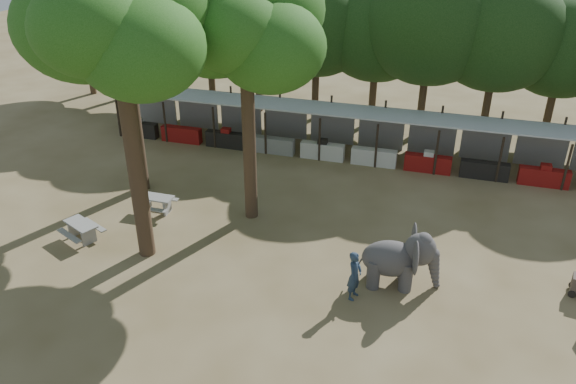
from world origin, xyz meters
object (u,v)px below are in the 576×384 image
(yard_tree_left, at_px, (120,15))
(picnic_table_far, at_px, (157,202))
(handler, at_px, (355,276))
(picnic_table_near, at_px, (81,229))
(yard_tree_back, at_px, (243,19))
(elephant, at_px, (401,259))
(yard_tree_center, at_px, (114,16))

(yard_tree_left, bearing_deg, picnic_table_far, -47.26)
(handler, xyz_separation_m, picnic_table_near, (-11.54, 0.57, -0.44))
(yard_tree_left, bearing_deg, yard_tree_back, -9.46)
(yard_tree_left, distance_m, elephant, 15.46)
(picnic_table_near, xyz_separation_m, picnic_table_far, (1.87, 2.97, -0.01))
(elephant, height_order, picnic_table_far, elephant)
(yard_tree_center, height_order, picnic_table_near, yard_tree_center)
(picnic_table_near, height_order, picnic_table_far, picnic_table_near)
(elephant, bearing_deg, handler, -147.68)
(yard_tree_center, bearing_deg, picnic_table_far, 110.32)
(elephant, distance_m, picnic_table_near, 13.01)
(yard_tree_center, bearing_deg, picnic_table_near, -179.15)
(yard_tree_back, xyz_separation_m, picnic_table_far, (-4.08, -1.07, -8.04))
(picnic_table_far, bearing_deg, yard_tree_center, -69.84)
(yard_tree_back, bearing_deg, yard_tree_center, -126.86)
(picnic_table_far, bearing_deg, picnic_table_near, -122.37)
(picnic_table_near, bearing_deg, yard_tree_left, 115.20)
(yard_tree_back, height_order, picnic_table_far, yard_tree_back)
(picnic_table_near, bearing_deg, yard_tree_center, 25.53)
(yard_tree_left, xyz_separation_m, yard_tree_back, (6.00, -1.00, 0.34))
(yard_tree_left, relative_size, picnic_table_near, 5.56)
(yard_tree_left, height_order, elephant, yard_tree_left)
(yard_tree_center, bearing_deg, yard_tree_back, 53.14)
(yard_tree_back, bearing_deg, picnic_table_near, -145.81)
(yard_tree_center, height_order, picnic_table_far, yard_tree_center)
(yard_tree_left, xyz_separation_m, handler, (11.59, -5.61, -7.26))
(yard_tree_left, bearing_deg, handler, -25.83)
(yard_tree_back, distance_m, picnic_table_near, 10.79)
(picnic_table_near, distance_m, picnic_table_far, 3.51)
(picnic_table_far, bearing_deg, handler, -20.24)
(yard_tree_back, distance_m, handler, 10.50)
(yard_tree_left, distance_m, yard_tree_back, 6.09)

